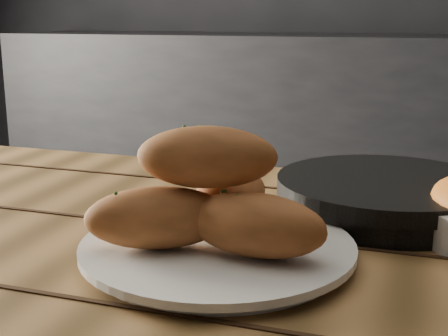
# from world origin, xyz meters

# --- Properties ---
(counter) EXTENTS (2.80, 0.60, 0.90)m
(counter) POSITION_xyz_m (0.00, 1.70, 0.45)
(counter) COLOR black
(counter) RESTS_ON ground
(plate) EXTENTS (0.28, 0.28, 0.02)m
(plate) POSITION_xyz_m (0.44, -0.64, 0.76)
(plate) COLOR silver
(plate) RESTS_ON table
(bread_rolls) EXTENTS (0.25, 0.21, 0.12)m
(bread_rolls) POSITION_xyz_m (0.43, -0.65, 0.81)
(bread_rolls) COLOR #AA5C2F
(bread_rolls) RESTS_ON plate
(skillet) EXTENTS (0.39, 0.27, 0.05)m
(skillet) POSITION_xyz_m (0.59, -0.44, 0.77)
(skillet) COLOR black
(skillet) RESTS_ON table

